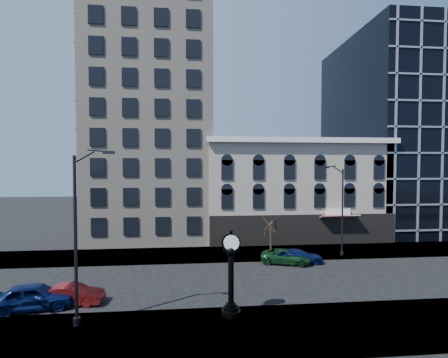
{
  "coord_description": "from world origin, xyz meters",
  "views": [
    {
      "loc": [
        -0.78,
        -25.32,
        9.03
      ],
      "look_at": [
        2.0,
        4.0,
        8.0
      ],
      "focal_mm": 26.0,
      "sensor_mm": 36.0,
      "label": 1
    }
  ],
  "objects": [
    {
      "name": "bare_tree_far",
      "position": [
        7.07,
        6.81,
        3.51
      ],
      "size": [
        2.62,
        2.62,
        4.5
      ],
      "color": "#322619",
      "rests_on": "sidewalk_far"
    },
    {
      "name": "street_lamp_far",
      "position": [
        13.6,
        6.02,
        7.14
      ],
      "size": [
        2.4,
        0.64,
        9.29
      ],
      "rotation": [
        0.0,
        0.0,
        3.3
      ],
      "color": "black",
      "rests_on": "sidewalk_far"
    },
    {
      "name": "ground",
      "position": [
        0.0,
        0.0,
        0.0
      ],
      "size": [
        160.0,
        160.0,
        0.0
      ],
      "primitive_type": "plane",
      "color": "black",
      "rests_on": "ground"
    },
    {
      "name": "glass_office",
      "position": [
        32.0,
        20.91,
        14.0
      ],
      "size": [
        20.0,
        20.15,
        28.0
      ],
      "color": "black",
      "rests_on": "ground"
    },
    {
      "name": "car_near_a",
      "position": [
        -10.91,
        -3.91,
        0.84
      ],
      "size": [
        5.19,
        2.9,
        1.67
      ],
      "primitive_type": "imported",
      "rotation": [
        0.0,
        0.0,
        1.77
      ],
      "color": "#0C194C",
      "rests_on": "ground"
    },
    {
      "name": "sidewalk_near",
      "position": [
        0.0,
        -8.0,
        0.06
      ],
      "size": [
        160.0,
        6.0,
        0.12
      ],
      "primitive_type": "cube",
      "color": "#99988B",
      "rests_on": "ground"
    },
    {
      "name": "sidewalk_far",
      "position": [
        0.0,
        8.0,
        0.06
      ],
      "size": [
        160.0,
        6.0,
        0.12
      ],
      "primitive_type": "cube",
      "color": "#99988B",
      "rests_on": "ground"
    },
    {
      "name": "car_near_b",
      "position": [
        -8.76,
        -3.35,
        0.66
      ],
      "size": [
        4.04,
        1.55,
        1.31
      ],
      "primitive_type": "imported",
      "rotation": [
        0.0,
        0.0,
        1.53
      ],
      "color": "maroon",
      "rests_on": "ground"
    },
    {
      "name": "car_far_a",
      "position": [
        7.91,
        4.24,
        0.65
      ],
      "size": [
        5.13,
        3.54,
        1.3
      ],
      "primitive_type": "imported",
      "rotation": [
        0.0,
        0.0,
        1.25
      ],
      "color": "#143F1E",
      "rests_on": "ground"
    },
    {
      "name": "cream_tower",
      "position": [
        -6.11,
        18.88,
        19.32
      ],
      "size": [
        15.9,
        15.4,
        42.5
      ],
      "color": "#C2B09C",
      "rests_on": "ground"
    },
    {
      "name": "street_lamp_near",
      "position": [
        -6.62,
        -6.66,
        7.78
      ],
      "size": [
        2.63,
        0.48,
        10.15
      ],
      "rotation": [
        0.0,
        0.0,
        -0.06
      ],
      "color": "black",
      "rests_on": "sidewalk_near"
    },
    {
      "name": "car_far_b",
      "position": [
        9.19,
        4.26,
        0.65
      ],
      "size": [
        4.53,
        1.97,
        1.3
      ],
      "primitive_type": "imported",
      "rotation": [
        0.0,
        0.0,
        1.54
      ],
      "color": "#0C194C",
      "rests_on": "ground"
    },
    {
      "name": "victorian_row",
      "position": [
        12.0,
        15.89,
        6.0
      ],
      "size": [
        22.6,
        11.19,
        12.5
      ],
      "color": "#B2A293",
      "rests_on": "ground"
    },
    {
      "name": "street_clock",
      "position": [
        1.46,
        -6.18,
        2.47
      ],
      "size": [
        1.18,
        1.18,
        5.2
      ],
      "rotation": [
        0.0,
        0.0,
        -0.22
      ],
      "color": "black",
      "rests_on": "sidewalk_near"
    }
  ]
}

